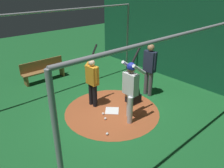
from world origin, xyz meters
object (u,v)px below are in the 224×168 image
at_px(batter, 131,86).
at_px(visitor, 92,80).
at_px(catcher, 133,92).
at_px(baseball_2, 103,114).
at_px(home_plate, 112,111).
at_px(baseball_0, 107,134).
at_px(bench, 44,70).
at_px(baseball_1, 105,119).
at_px(umpire, 149,67).

height_order(batter, visitor, batter).
relative_size(catcher, baseball_2, 13.18).
bearing_deg(home_plate, baseball_0, 42.57).
distance_m(home_plate, batter, 1.28).
distance_m(home_plate, baseball_2, 0.36).
distance_m(home_plate, bench, 3.76).
height_order(baseball_0, baseball_1, same).
height_order(home_plate, baseball_0, baseball_0).
bearing_deg(home_plate, visitor, -73.45).
bearing_deg(batter, baseball_2, -56.38).
bearing_deg(batter, baseball_1, -37.18).
distance_m(umpire, baseball_2, 2.31).
height_order(umpire, baseball_1, umpire).
distance_m(umpire, baseball_0, 2.92).
xyz_separation_m(umpire, baseball_2, (2.07, -0.02, -1.02)).
xyz_separation_m(batter, baseball_1, (0.58, -0.44, -1.05)).
bearing_deg(bench, catcher, 110.21).
distance_m(baseball_1, baseball_2, 0.28).
distance_m(catcher, baseball_2, 1.28).
xyz_separation_m(umpire, visitor, (1.93, -0.71, -0.15)).
height_order(bench, baseball_2, bench).
distance_m(visitor, baseball_1, 1.31).
height_order(catcher, baseball_0, catcher).
bearing_deg(visitor, baseball_2, 75.89).
bearing_deg(home_plate, baseball_2, -2.25).
distance_m(umpire, visitor, 2.06).
distance_m(home_plate, catcher, 0.96).
bearing_deg(home_plate, umpire, 179.66).
bearing_deg(umpire, visitor, -20.32).
bearing_deg(batter, home_plate, -81.38).
bearing_deg(catcher, baseball_1, 8.10).
xyz_separation_m(batter, catcher, (-0.78, -0.63, -0.71)).
distance_m(umpire, baseball_1, 2.43).
relative_size(batter, baseball_0, 28.76).
bearing_deg(baseball_2, bench, -87.76).
height_order(batter, baseball_1, batter).
distance_m(visitor, baseball_0, 1.89).
relative_size(visitor, baseball_0, 26.65).
xyz_separation_m(batter, baseball_2, (0.46, -0.69, -1.05)).
height_order(home_plate, umpire, umpire).
bearing_deg(baseball_2, umpire, 179.33).
bearing_deg(catcher, baseball_2, -2.77).
height_order(baseball_1, baseball_2, same).
bearing_deg(baseball_1, home_plate, -153.25).
distance_m(catcher, bench, 4.00).
bearing_deg(baseball_2, baseball_0, 57.14).
height_order(bench, baseball_0, bench).
distance_m(batter, catcher, 1.23).
bearing_deg(baseball_0, baseball_2, -122.86).
xyz_separation_m(umpire, bench, (2.22, -3.71, -0.62)).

